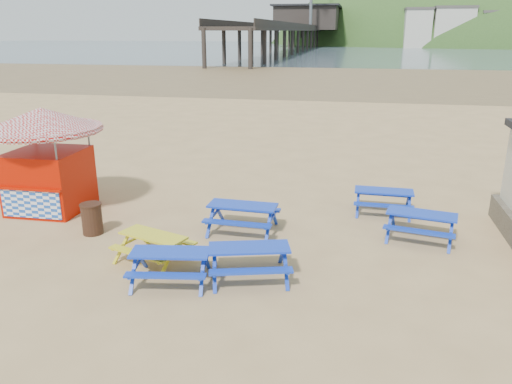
% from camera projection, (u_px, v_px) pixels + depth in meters
% --- Properties ---
extents(ground, '(400.00, 400.00, 0.00)m').
position_uv_depth(ground, '(260.00, 243.00, 13.96)').
color(ground, tan).
rests_on(ground, ground).
extents(wet_sand, '(400.00, 400.00, 0.00)m').
position_uv_depth(wet_sand, '(341.00, 76.00, 65.22)').
color(wet_sand, olive).
rests_on(wet_sand, ground).
extents(sea, '(400.00, 400.00, 0.00)m').
position_uv_depth(sea, '(355.00, 48.00, 172.41)').
color(sea, '#455662').
rests_on(sea, ground).
extents(picnic_table_blue_a, '(2.05, 1.67, 0.84)m').
position_uv_depth(picnic_table_blue_a, '(243.00, 218.00, 14.66)').
color(picnic_table_blue_a, '#1D30B6').
rests_on(picnic_table_blue_a, ground).
extents(picnic_table_blue_b, '(1.88, 1.52, 0.77)m').
position_uv_depth(picnic_table_blue_b, '(383.00, 201.00, 16.17)').
color(picnic_table_blue_b, '#1D30B6').
rests_on(picnic_table_blue_b, ground).
extents(picnic_table_blue_c, '(2.15, 1.86, 0.79)m').
position_uv_depth(picnic_table_blue_c, '(421.00, 226.00, 14.11)').
color(picnic_table_blue_c, '#1D30B6').
rests_on(picnic_table_blue_c, ground).
extents(picnic_table_blue_d, '(2.04, 1.75, 0.77)m').
position_uv_depth(picnic_table_blue_d, '(171.00, 266.00, 11.72)').
color(picnic_table_blue_d, '#1D30B6').
rests_on(picnic_table_blue_d, ground).
extents(picnic_table_blue_e, '(2.26, 2.00, 0.80)m').
position_uv_depth(picnic_table_blue_e, '(249.00, 262.00, 11.91)').
color(picnic_table_blue_e, '#1D30B6').
rests_on(picnic_table_blue_e, ground).
extents(picnic_table_yellow, '(2.12, 1.91, 0.74)m').
position_uv_depth(picnic_table_yellow, '(154.00, 248.00, 12.76)').
color(picnic_table_yellow, gold).
rests_on(picnic_table_yellow, ground).
extents(ice_cream_kiosk, '(3.85, 3.85, 3.38)m').
position_uv_depth(ice_cream_kiosk, '(45.00, 147.00, 15.98)').
color(ice_cream_kiosk, '#AC0F00').
rests_on(ice_cream_kiosk, ground).
extents(litter_bin, '(0.63, 0.63, 0.92)m').
position_uv_depth(litter_bin, '(92.00, 218.00, 14.48)').
color(litter_bin, '#321C13').
rests_on(litter_bin, ground).
extents(pier, '(24.00, 220.00, 39.29)m').
position_uv_depth(pier, '(306.00, 31.00, 181.83)').
color(pier, black).
rests_on(pier, ground).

